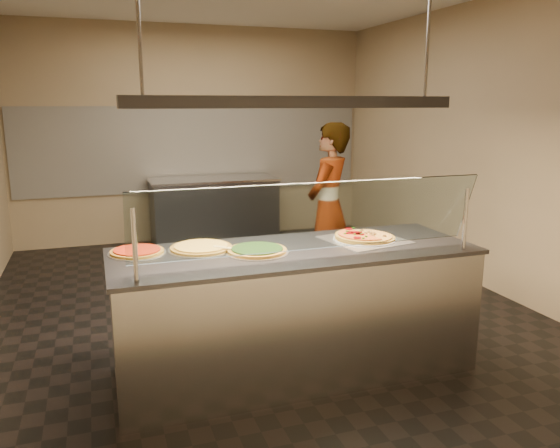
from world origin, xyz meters
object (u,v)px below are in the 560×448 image
object	(u,v)px
perforated_tray	(364,239)
prep_table	(214,211)
half_pizza_pepperoni	(351,237)
worker	(328,208)
pizza_spatula	(231,247)
sneeze_guard	(314,218)
serving_counter	(294,310)
heat_lamp_housing	(296,102)
pizza_cheese	(201,247)
pizza_tomato	(137,251)
half_pizza_sausage	(377,235)
pizza_spinach	(257,250)

from	to	relation	value
perforated_tray	prep_table	size ratio (longest dim) A/B	0.36
half_pizza_pepperoni	worker	size ratio (longest dim) A/B	0.27
perforated_tray	pizza_spatula	bearing A→B (deg)	179.46
sneeze_guard	serving_counter	bearing A→B (deg)	90.00
heat_lamp_housing	pizza_cheese	bearing A→B (deg)	161.40
sneeze_guard	worker	bearing A→B (deg)	63.54
perforated_tray	pizza_tomato	size ratio (longest dim) A/B	1.61
half_pizza_pepperoni	half_pizza_sausage	world-z (taller)	half_pizza_pepperoni
perforated_tray	half_pizza_sausage	xyz separation A→B (m)	(0.11, -0.00, 0.02)
pizza_spinach	heat_lamp_housing	world-z (taller)	heat_lamp_housing
pizza_cheese	pizza_tomato	bearing A→B (deg)	175.39
half_pizza_pepperoni	pizza_spinach	distance (m)	0.77
serving_counter	sneeze_guard	distance (m)	0.83
pizza_tomato	worker	xyz separation A→B (m)	(2.04, 1.36, -0.07)
pizza_spatula	prep_table	world-z (taller)	pizza_spatula
serving_counter	worker	distance (m)	1.92
half_pizza_pepperoni	pizza_spatula	size ratio (longest dim) A/B	1.68
perforated_tray	worker	bearing A→B (deg)	76.02
perforated_tray	worker	distance (m)	1.58
half_pizza_sausage	pizza_cheese	distance (m)	1.33
perforated_tray	half_pizza_sausage	world-z (taller)	half_pizza_sausage
heat_lamp_housing	prep_table	bearing A→B (deg)	86.49
half_pizza_sausage	pizza_spinach	xyz separation A→B (m)	(-0.98, -0.08, -0.01)
heat_lamp_housing	pizza_tomato	bearing A→B (deg)	166.95
pizza_spinach	sneeze_guard	bearing A→B (deg)	-50.73
heat_lamp_housing	pizza_spinach	bearing A→B (deg)	179.93
prep_table	pizza_tomato	bearing A→B (deg)	-109.87
pizza_spinach	worker	bearing A→B (deg)	52.09
sneeze_guard	perforated_tray	bearing A→B (deg)	35.46
pizza_tomato	prep_table	xyz separation A→B (m)	(1.31, 3.62, -0.48)
pizza_spinach	pizza_cheese	bearing A→B (deg)	148.83
prep_table	half_pizza_pepperoni	bearing A→B (deg)	-86.30
half_pizza_pepperoni	heat_lamp_housing	distance (m)	1.10
pizza_cheese	pizza_tomato	world-z (taller)	same
pizza_spatula	prep_table	distance (m)	3.87
serving_counter	pizza_tomato	distance (m)	1.20
perforated_tray	pizza_spinach	xyz separation A→B (m)	(-0.87, -0.08, 0.01)
half_pizza_sausage	prep_table	size ratio (longest dim) A/B	0.28
half_pizza_sausage	prep_table	bearing A→B (deg)	96.90
serving_counter	prep_table	bearing A→B (deg)	86.49
half_pizza_pepperoni	pizza_spinach	size ratio (longest dim) A/B	1.09
half_pizza_pepperoni	heat_lamp_housing	bearing A→B (deg)	-170.85
serving_counter	pizza_spatula	world-z (taller)	pizza_spatula
sneeze_guard	prep_table	world-z (taller)	sneeze_guard
serving_counter	perforated_tray	xyz separation A→B (m)	(0.59, 0.08, 0.47)
pizza_cheese	pizza_tomato	size ratio (longest dim) A/B	1.18
sneeze_guard	half_pizza_pepperoni	distance (m)	0.69
perforated_tray	pizza_tomato	distance (m)	1.67
half_pizza_sausage	pizza_spatula	size ratio (longest dim) A/B	1.68
half_pizza_pepperoni	pizza_cheese	size ratio (longest dim) A/B	1.04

